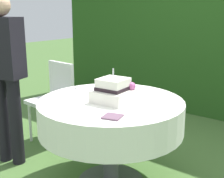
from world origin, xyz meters
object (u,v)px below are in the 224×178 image
serving_plate_far (81,88)px  standing_person (5,69)px  serving_plate_near (108,90)px  napkin_stack (113,117)px  cake_table (111,116)px  garden_chair (55,94)px  wedding_cake (114,91)px

serving_plate_far → standing_person: size_ratio=0.07×
serving_plate_near → napkin_stack: bearing=-48.5°
serving_plate_near → cake_table: bearing=-46.4°
serving_plate_far → garden_chair: garden_chair is taller
cake_table → serving_plate_far: bearing=164.3°
cake_table → garden_chair: 1.13m
serving_plate_far → standing_person: 0.72m
cake_table → napkin_stack: napkin_stack is taller
standing_person → garden_chair: bearing=95.3°
cake_table → wedding_cake: (0.04, -0.02, 0.22)m
napkin_stack → cake_table: bearing=129.8°
serving_plate_near → garden_chair: (-0.85, 0.11, -0.21)m
garden_chair → wedding_cake: bearing=-17.9°
wedding_cake → standing_person: 1.10m
garden_chair → napkin_stack: bearing=-26.2°
wedding_cake → standing_person: (-1.06, -0.28, 0.10)m
garden_chair → standing_person: 0.75m
cake_table → standing_person: (-1.02, -0.30, 0.32)m
serving_plate_far → garden_chair: bearing=160.7°
cake_table → wedding_cake: bearing=-21.8°
serving_plate_near → napkin_stack: size_ratio=1.15×
wedding_cake → garden_chair: size_ratio=0.34×
wedding_cake → napkin_stack: 0.38m
cake_table → serving_plate_near: serving_plate_near is taller
serving_plate_near → napkin_stack: same height
napkin_stack → standing_person: standing_person is taller
serving_plate_near → standing_person: 0.97m
wedding_cake → garden_chair: bearing=162.1°
serving_plate_near → serving_plate_far: (-0.23, -0.10, 0.00)m
serving_plate_far → garden_chair: (-0.62, 0.22, -0.21)m
napkin_stack → standing_person: bearing=179.2°
napkin_stack → garden_chair: garden_chair is taller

